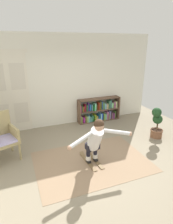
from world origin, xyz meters
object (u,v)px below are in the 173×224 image
Objects in this scene: wicker_chair at (1,136)px; person_skier at (96,138)px; potted_plant at (157,123)px; skis_pair at (91,160)px; bookshelf at (99,111)px.

wicker_chair is 2.19m from person_skier.
skis_pair is at bearing -169.31° from potted_plant.
skis_pair is (-1.22, -2.22, -0.34)m from bookshelf.
wicker_chair is 4.11m from potted_plant.
bookshelf is 1.91× the size of skis_pair.
potted_plant is at bearing 15.66° from person_skier.
person_skier is at bearing -86.34° from skis_pair.
wicker_chair is 1.39× the size of skis_pair.
bookshelf is 2.55m from skis_pair.
bookshelf is 2.05m from potted_plant.
skis_pair is at bearing 93.66° from person_skier.
skis_pair is (-2.20, -0.42, -0.44)m from potted_plant.
person_skier reaches higher than skis_pair.
person_skier reaches higher than wicker_chair.
person_skier is (-1.21, -2.41, 0.32)m from bookshelf.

